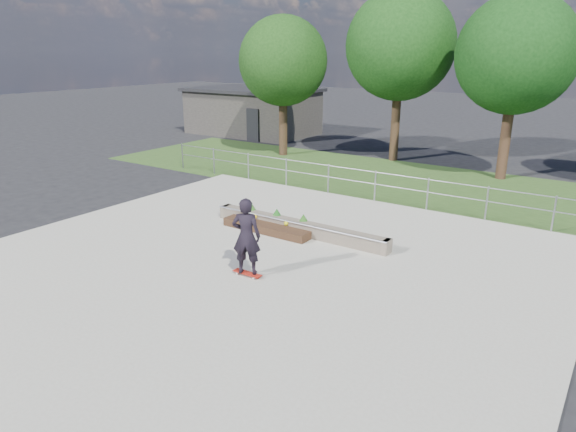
# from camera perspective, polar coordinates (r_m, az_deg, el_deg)

# --- Properties ---
(ground) EXTENTS (120.00, 120.00, 0.00)m
(ground) POSITION_cam_1_polar(r_m,az_deg,el_deg) (13.40, -4.36, -5.97)
(ground) COLOR black
(ground) RESTS_ON ground
(grass_verge) EXTENTS (30.00, 8.00, 0.02)m
(grass_verge) POSITION_cam_1_polar(r_m,az_deg,el_deg) (22.57, 13.37, 3.61)
(grass_verge) COLOR #28431A
(grass_verge) RESTS_ON ground
(concrete_slab) EXTENTS (15.00, 15.00, 0.06)m
(concrete_slab) POSITION_cam_1_polar(r_m,az_deg,el_deg) (13.38, -4.36, -5.85)
(concrete_slab) COLOR #9A9688
(concrete_slab) RESTS_ON ground
(fence) EXTENTS (20.06, 0.06, 1.20)m
(fence) POSITION_cam_1_polar(r_m,az_deg,el_deg) (19.24, 9.68, 3.72)
(fence) COLOR gray
(fence) RESTS_ON ground
(building) EXTENTS (8.40, 5.40, 3.00)m
(building) POSITION_cam_1_polar(r_m,az_deg,el_deg) (35.26, -3.95, 11.58)
(building) COLOR #2E2B28
(building) RESTS_ON ground
(tree_far_left) EXTENTS (4.55, 4.55, 7.15)m
(tree_far_left) POSITION_cam_1_polar(r_m,az_deg,el_deg) (27.46, -0.56, 16.80)
(tree_far_left) COLOR black
(tree_far_left) RESTS_ON ground
(tree_mid_left) EXTENTS (5.25, 5.25, 8.25)m
(tree_mid_left) POSITION_cam_1_polar(r_m,az_deg,el_deg) (26.55, 12.37, 17.99)
(tree_mid_left) COLOR black
(tree_mid_left) RESTS_ON ground
(tree_mid_right) EXTENTS (4.90, 4.90, 7.70)m
(tree_mid_right) POSITION_cam_1_polar(r_m,az_deg,el_deg) (23.97, 24.03, 16.05)
(tree_mid_right) COLOR #321D14
(tree_mid_right) RESTS_ON ground
(grind_ledge) EXTENTS (6.00, 0.44, 0.43)m
(grind_ledge) POSITION_cam_1_polar(r_m,az_deg,el_deg) (15.67, 1.14, -1.25)
(grind_ledge) COLOR brown
(grind_ledge) RESTS_ON concrete_slab
(planter_bed) EXTENTS (3.00, 1.20, 0.61)m
(planter_bed) POSITION_cam_1_polar(r_m,az_deg,el_deg) (16.10, -1.67, -0.80)
(planter_bed) COLOR black
(planter_bed) RESTS_ON concrete_slab
(skateboarder) EXTENTS (0.83, 0.71, 2.02)m
(skateboarder) POSITION_cam_1_polar(r_m,az_deg,el_deg) (12.52, -4.65, -2.29)
(skateboarder) COLOR silver
(skateboarder) RESTS_ON concrete_slab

